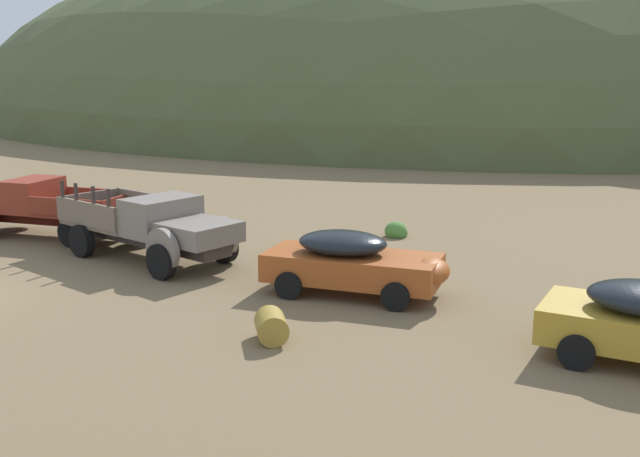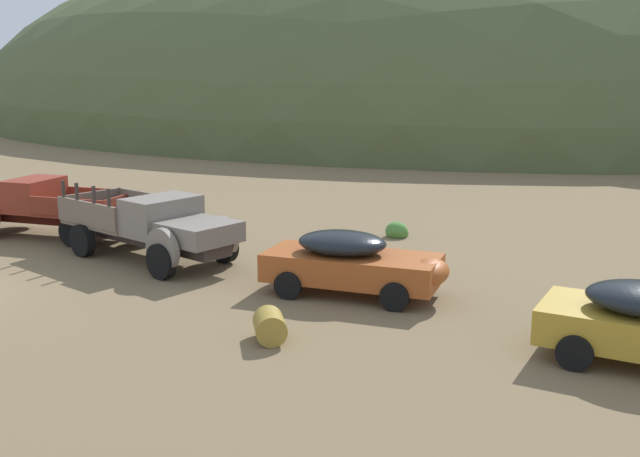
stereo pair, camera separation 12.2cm
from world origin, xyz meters
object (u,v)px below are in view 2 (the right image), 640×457
(truck_rust_red, at_px, (38,206))
(oil_drum_tipped, at_px, (270,326))
(truck_primer_gray, at_px, (160,228))
(car_oxide_orange, at_px, (357,263))

(truck_rust_red, height_order, oil_drum_tipped, truck_rust_red)
(truck_primer_gray, height_order, car_oxide_orange, truck_primer_gray)
(truck_primer_gray, relative_size, oil_drum_tipped, 5.94)
(truck_rust_red, distance_m, oil_drum_tipped, 12.73)
(car_oxide_orange, height_order, oil_drum_tipped, car_oxide_orange)
(car_oxide_orange, bearing_deg, truck_primer_gray, 170.01)
(truck_primer_gray, xyz_separation_m, car_oxide_orange, (6.27, 0.33, -0.19))
(truck_primer_gray, bearing_deg, oil_drum_tipped, -20.51)
(truck_rust_red, xyz_separation_m, car_oxide_orange, (12.07, 0.08, -0.19))
(truck_primer_gray, height_order, oil_drum_tipped, truck_primer_gray)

